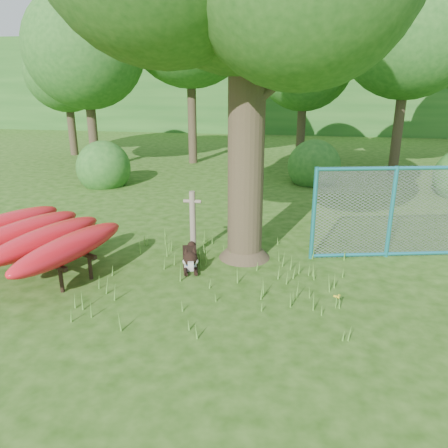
# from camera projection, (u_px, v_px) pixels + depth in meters

# --- Properties ---
(ground) EXTENTS (80.00, 80.00, 0.00)m
(ground) POSITION_uv_depth(u_px,v_px,m) (199.00, 305.00, 7.08)
(ground) COLOR #1F440D
(ground) RESTS_ON ground
(wooden_post) EXTENTS (0.36, 0.13, 1.35)m
(wooden_post) POSITION_uv_depth(u_px,v_px,m) (193.00, 222.00, 8.90)
(wooden_post) COLOR #716454
(wooden_post) RESTS_ON ground
(kayak_rack) EXTENTS (3.31, 3.58, 0.92)m
(kayak_rack) POSITION_uv_depth(u_px,v_px,m) (34.00, 236.00, 8.14)
(kayak_rack) COLOR black
(kayak_rack) RESTS_ON ground
(husky_dog) EXTENTS (0.53, 1.17, 0.52)m
(husky_dog) POSITION_uv_depth(u_px,v_px,m) (190.00, 258.00, 8.43)
(husky_dog) COLOR black
(husky_dog) RESTS_ON ground
(fence_section) EXTENTS (3.16, 0.81, 3.14)m
(fence_section) POSITION_uv_depth(u_px,v_px,m) (391.00, 213.00, 8.69)
(fence_section) COLOR teal
(fence_section) RESTS_ON ground
(wildflower_clump) EXTENTS (0.11, 0.09, 0.24)m
(wildflower_clump) POSITION_uv_depth(u_px,v_px,m) (337.00, 297.00, 6.93)
(wildflower_clump) COLOR #538E2E
(wildflower_clump) RESTS_ON ground
(bg_tree_a) EXTENTS (4.40, 4.40, 6.70)m
(bg_tree_a) POSITION_uv_depth(u_px,v_px,m) (85.00, 49.00, 16.02)
(bg_tree_a) COLOR #382D1E
(bg_tree_a) RESTS_ON ground
(bg_tree_b) EXTENTS (5.20, 5.20, 8.22)m
(bg_tree_b) POSITION_uv_depth(u_px,v_px,m) (190.00, 20.00, 16.96)
(bg_tree_b) COLOR #382D1E
(bg_tree_b) RESTS_ON ground
(bg_tree_c) EXTENTS (4.00, 4.00, 6.12)m
(bg_tree_c) POSITION_uv_depth(u_px,v_px,m) (305.00, 61.00, 17.66)
(bg_tree_c) COLOR #382D1E
(bg_tree_c) RESTS_ON ground
(bg_tree_d) EXTENTS (4.80, 4.80, 7.50)m
(bg_tree_d) POSITION_uv_depth(u_px,v_px,m) (410.00, 28.00, 14.92)
(bg_tree_d) COLOR #382D1E
(bg_tree_d) RESTS_ON ground
(bg_tree_f) EXTENTS (3.60, 3.60, 5.55)m
(bg_tree_f) POSITION_uv_depth(u_px,v_px,m) (66.00, 71.00, 19.46)
(bg_tree_f) COLOR #382D1E
(bg_tree_f) RESTS_ON ground
(shrub_left) EXTENTS (1.80, 1.80, 1.80)m
(shrub_left) POSITION_uv_depth(u_px,v_px,m) (105.00, 185.00, 14.89)
(shrub_left) COLOR #225B1D
(shrub_left) RESTS_ON ground
(shrub_mid) EXTENTS (1.80, 1.80, 1.80)m
(shrub_mid) POSITION_uv_depth(u_px,v_px,m) (313.00, 183.00, 15.17)
(shrub_mid) COLOR #225B1D
(shrub_mid) RESTS_ON ground
(wooded_hillside) EXTENTS (80.00, 12.00, 6.00)m
(wooded_hillside) POSITION_uv_depth(u_px,v_px,m) (282.00, 84.00, 32.26)
(wooded_hillside) COLOR #225B1D
(wooded_hillside) RESTS_ON ground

